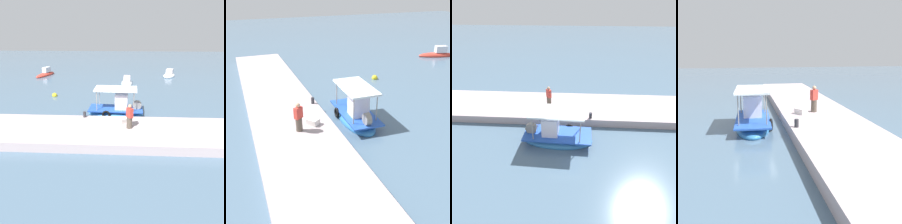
# 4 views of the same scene
# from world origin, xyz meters

# --- Properties ---
(ground_plane) EXTENTS (120.00, 120.00, 0.00)m
(ground_plane) POSITION_xyz_m (0.00, 0.00, 0.00)
(ground_plane) COLOR slate
(dock_quay) EXTENTS (36.00, 4.92, 0.65)m
(dock_quay) POSITION_xyz_m (0.00, -4.38, 0.32)
(dock_quay) COLOR #B3A2A4
(dock_quay) RESTS_ON ground_plane
(main_fishing_boat) EXTENTS (5.09, 2.30, 2.86)m
(main_fishing_boat) POSITION_xyz_m (0.73, 0.03, 0.47)
(main_fishing_boat) COLOR #3179BA
(main_fishing_boat) RESTS_ON ground_plane
(fisherman_near_bollard) EXTENTS (0.56, 0.58, 1.80)m
(fisherman_near_bollard) POSITION_xyz_m (1.78, -4.17, 1.46)
(fisherman_near_bollard) COLOR brown
(fisherman_near_bollard) RESTS_ON dock_quay
(mooring_bollard) EXTENTS (0.24, 0.24, 0.46)m
(mooring_bollard) POSITION_xyz_m (-1.80, -2.26, 0.88)
(mooring_bollard) COLOR #2D2D33
(mooring_bollard) RESTS_ON dock_quay
(cargo_crate) EXTENTS (0.92, 0.89, 0.37)m
(cargo_crate) POSITION_xyz_m (1.31, -3.17, 0.83)
(cargo_crate) COLOR silver
(cargo_crate) RESTS_ON dock_quay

